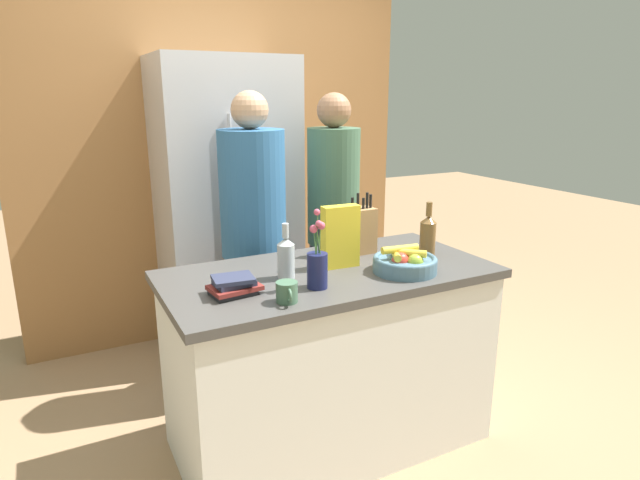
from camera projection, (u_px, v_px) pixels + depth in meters
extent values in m
plane|color=#A37F5B|center=(329.00, 439.00, 2.68)|extent=(14.00, 14.00, 0.00)
cube|color=silver|center=(329.00, 362.00, 2.56)|extent=(1.44, 0.72, 0.85)
cube|color=#474442|center=(329.00, 274.00, 2.44)|extent=(1.50, 0.75, 0.04)
cube|color=#9E6B3D|center=(220.00, 149.00, 3.70)|extent=(2.70, 0.12, 2.60)
cube|color=#B7B7BC|center=(227.00, 209.00, 3.46)|extent=(0.83, 0.60, 1.89)
cylinder|color=#B7B7BC|center=(233.00, 205.00, 3.13)|extent=(0.02, 0.02, 1.04)
cylinder|color=slate|center=(405.00, 265.00, 2.41)|extent=(0.29, 0.29, 0.06)
torus|color=slate|center=(405.00, 259.00, 2.40)|extent=(0.29, 0.29, 0.02)
sphere|color=#99B233|center=(415.00, 262.00, 2.37)|extent=(0.07, 0.07, 0.07)
sphere|color=red|center=(400.00, 261.00, 2.38)|extent=(0.08, 0.08, 0.08)
sphere|color=red|center=(405.00, 258.00, 2.40)|extent=(0.06, 0.06, 0.06)
cylinder|color=yellow|center=(396.00, 254.00, 2.40)|extent=(0.09, 0.14, 0.03)
cylinder|color=yellow|center=(410.00, 253.00, 2.38)|extent=(0.13, 0.13, 0.03)
cylinder|color=yellow|center=(400.00, 249.00, 2.40)|extent=(0.18, 0.06, 0.03)
cube|color=#A87A4C|center=(361.00, 230.00, 2.69)|extent=(0.13, 0.11, 0.23)
cylinder|color=black|center=(352.00, 204.00, 2.64)|extent=(0.01, 0.01, 0.07)
cylinder|color=black|center=(358.00, 202.00, 2.64)|extent=(0.01, 0.01, 0.09)
cylinder|color=black|center=(363.00, 204.00, 2.64)|extent=(0.01, 0.01, 0.06)
cylinder|color=black|center=(367.00, 201.00, 2.64)|extent=(0.01, 0.01, 0.09)
cylinder|color=black|center=(371.00, 202.00, 2.66)|extent=(0.01, 0.01, 0.08)
cylinder|color=#191E4C|center=(317.00, 271.00, 2.20)|extent=(0.09, 0.09, 0.15)
cylinder|color=#477538|center=(320.00, 240.00, 2.17)|extent=(0.01, 0.02, 0.12)
sphere|color=#C64C66|center=(321.00, 226.00, 2.16)|extent=(0.03, 0.03, 0.03)
cylinder|color=#477538|center=(317.00, 233.00, 2.16)|extent=(0.01, 0.01, 0.17)
sphere|color=#C64C66|center=(317.00, 212.00, 2.14)|extent=(0.03, 0.03, 0.03)
cylinder|color=#477538|center=(315.00, 241.00, 2.16)|extent=(0.01, 0.02, 0.11)
sphere|color=#C64C66|center=(314.00, 229.00, 2.15)|extent=(0.03, 0.03, 0.03)
cylinder|color=#477538|center=(318.00, 239.00, 2.15)|extent=(0.02, 0.01, 0.13)
sphere|color=#C64C66|center=(319.00, 224.00, 2.13)|extent=(0.03, 0.03, 0.03)
cube|color=yellow|center=(340.00, 237.00, 2.45)|extent=(0.18, 0.07, 0.29)
cylinder|color=#42664C|center=(287.00, 292.00, 2.06)|extent=(0.09, 0.09, 0.08)
torus|color=#42664C|center=(290.00, 296.00, 2.01)|extent=(0.02, 0.06, 0.06)
cube|color=#232328|center=(233.00, 292.00, 2.14)|extent=(0.18, 0.14, 0.02)
cube|color=maroon|center=(235.00, 288.00, 2.14)|extent=(0.21, 0.16, 0.02)
cube|color=#2D334C|center=(234.00, 283.00, 2.14)|extent=(0.16, 0.12, 0.02)
cube|color=#2D334C|center=(233.00, 279.00, 2.13)|extent=(0.17, 0.15, 0.02)
cylinder|color=brown|center=(428.00, 239.00, 2.65)|extent=(0.08, 0.08, 0.17)
cone|color=brown|center=(429.00, 219.00, 2.62)|extent=(0.08, 0.08, 0.03)
cylinder|color=brown|center=(429.00, 209.00, 2.61)|extent=(0.03, 0.03, 0.07)
cylinder|color=#B2BCC1|center=(286.00, 261.00, 2.32)|extent=(0.08, 0.08, 0.15)
cone|color=#B2BCC1|center=(286.00, 241.00, 2.29)|extent=(0.08, 0.08, 0.03)
cylinder|color=#B2BCC1|center=(285.00, 231.00, 2.28)|extent=(0.03, 0.03, 0.06)
cylinder|color=black|center=(324.00, 242.00, 2.63)|extent=(0.06, 0.06, 0.14)
cone|color=black|center=(324.00, 226.00, 2.61)|extent=(0.06, 0.06, 0.03)
cylinder|color=black|center=(324.00, 217.00, 2.60)|extent=(0.02, 0.02, 0.06)
cube|color=#383842|center=(257.00, 322.00, 3.06)|extent=(0.29, 0.21, 0.81)
cylinder|color=#2D6093|center=(253.00, 194.00, 2.86)|extent=(0.35, 0.35, 0.68)
sphere|color=tan|center=(250.00, 110.00, 2.74)|extent=(0.20, 0.20, 0.20)
cube|color=#383842|center=(333.00, 305.00, 3.32)|extent=(0.24, 0.16, 0.81)
cylinder|color=#42664C|center=(333.00, 187.00, 3.12)|extent=(0.30, 0.30, 0.67)
sphere|color=#996B4C|center=(334.00, 110.00, 3.00)|extent=(0.20, 0.20, 0.20)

